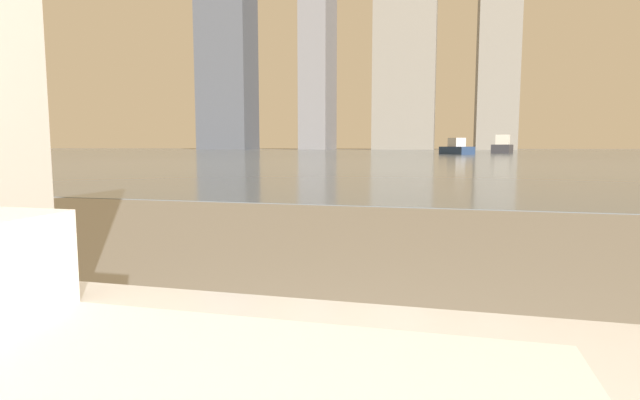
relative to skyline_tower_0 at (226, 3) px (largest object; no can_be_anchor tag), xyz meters
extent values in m
cube|color=slate|center=(53.11, -56.00, -35.93)|extent=(180.00, 110.00, 0.01)
cube|color=navy|center=(54.64, -65.84, -35.54)|extent=(3.46, 4.51, 0.76)
cube|color=silver|center=(54.64, -65.84, -34.73)|extent=(1.75, 1.95, 0.87)
cube|color=#2D2D33|center=(59.96, -56.54, -35.43)|extent=(2.99, 5.89, 0.98)
cube|color=silver|center=(59.96, -56.54, -34.38)|extent=(1.79, 2.34, 1.12)
cube|color=#4C515B|center=(0.00, 0.00, 0.00)|extent=(12.88, 9.96, 71.87)
cube|color=gray|center=(64.04, 0.00, -14.58)|extent=(8.51, 10.38, 42.71)
camera|label=1|loc=(53.64, -117.80, -35.10)|focal=28.00mm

